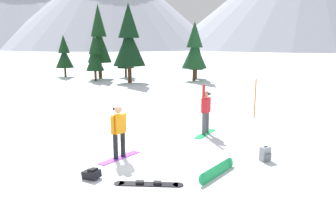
# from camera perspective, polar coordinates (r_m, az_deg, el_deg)

# --- Properties ---
(ground_plane) EXTENTS (800.00, 800.00, 0.00)m
(ground_plane) POSITION_cam_1_polar(r_m,az_deg,el_deg) (11.07, -6.91, -7.54)
(ground_plane) COLOR white
(snowboarder_foreground) EXTENTS (1.18, 1.44, 1.71)m
(snowboarder_foreground) POSITION_cam_1_polar(r_m,az_deg,el_deg) (10.71, -8.34, -3.20)
(snowboarder_foreground) COLOR #993FD8
(snowboarder_foreground) RESTS_ON ground_plane
(snowboarder_midground) EXTENTS (1.00, 1.54, 2.03)m
(snowboarder_midground) POSITION_cam_1_polar(r_m,az_deg,el_deg) (13.44, 6.43, 0.20)
(snowboarder_midground) COLOR #19B259
(snowboarder_midground) RESTS_ON ground_plane
(loose_snowboard_far_spare) EXTENTS (1.19, 1.59, 0.29)m
(loose_snowboard_far_spare) POSITION_cam_1_polar(r_m,az_deg,el_deg) (9.58, 8.27, -9.76)
(loose_snowboard_far_spare) COLOR #19B259
(loose_snowboard_far_spare) RESTS_ON ground_plane
(loose_snowboard_near_left) EXTENTS (1.84, 0.36, 0.09)m
(loose_snowboard_near_left) POSITION_cam_1_polar(r_m,az_deg,el_deg) (8.98, -3.32, -12.06)
(loose_snowboard_near_left) COLOR black
(loose_snowboard_near_left) RESTS_ON ground_plane
(backpack_grey) EXTENTS (0.38, 0.36, 0.47)m
(backpack_grey) POSITION_cam_1_polar(r_m,az_deg,el_deg) (11.00, 16.19, -6.88)
(backpack_grey) COLOR gray
(backpack_grey) RESTS_ON ground_plane
(backpack_black) EXTENTS (0.55, 0.49, 0.30)m
(backpack_black) POSITION_cam_1_polar(r_m,az_deg,el_deg) (9.52, -12.83, -10.18)
(backpack_black) COLOR black
(backpack_black) RESTS_ON ground_plane
(trail_marker_pole) EXTENTS (0.06, 0.06, 1.89)m
(trail_marker_pole) POSITION_cam_1_polar(r_m,az_deg,el_deg) (16.87, 14.56, 2.23)
(trail_marker_pole) COLOR orange
(trail_marker_pole) RESTS_ON ground_plane
(pine_tree_leaning) EXTENTS (1.84, 1.84, 4.33)m
(pine_tree_leaning) POSITION_cam_1_polar(r_m,az_deg,el_deg) (37.10, -17.19, 9.37)
(pine_tree_leaning) COLOR #472D19
(pine_tree_leaning) RESTS_ON ground_plane
(pine_tree_tall) EXTENTS (2.36, 2.36, 5.47)m
(pine_tree_tall) POSITION_cam_1_polar(r_m,az_deg,el_deg) (31.68, 4.51, 10.63)
(pine_tree_tall) COLOR #472D19
(pine_tree_tall) RESTS_ON ground_plane
(pine_tree_broad) EXTENTS (1.46, 1.46, 4.09)m
(pine_tree_broad) POSITION_cam_1_polar(r_m,az_deg,el_deg) (33.94, 4.83, 9.43)
(pine_tree_broad) COLOR #472D19
(pine_tree_broad) RESTS_ON ground_plane
(pine_tree_young) EXTENTS (2.87, 2.87, 6.96)m
(pine_tree_young) POSITION_cam_1_polar(r_m,az_deg,el_deg) (30.42, -6.65, 12.07)
(pine_tree_young) COLOR #472D19
(pine_tree_young) RESTS_ON ground_plane
(pine_tree_short) EXTENTS (2.36, 2.36, 7.24)m
(pine_tree_short) POSITION_cam_1_polar(r_m,az_deg,el_deg) (34.60, -11.65, 12.11)
(pine_tree_short) COLOR #472D19
(pine_tree_short) RESTS_ON ground_plane
(pine_tree_twin) EXTENTS (1.69, 1.69, 4.36)m
(pine_tree_twin) POSITION_cam_1_polar(r_m,az_deg,el_deg) (32.52, -12.33, 9.36)
(pine_tree_twin) COLOR #472D19
(pine_tree_twin) RESTS_ON ground_plane
(pine_tree_slender) EXTENTS (1.74, 1.74, 4.42)m
(pine_tree_slender) POSITION_cam_1_polar(r_m,az_deg,el_deg) (35.07, -7.24, 9.75)
(pine_tree_slender) COLOR #472D19
(pine_tree_slender) RESTS_ON ground_plane
(peak_east_ridge) EXTENTS (122.36, 122.36, 49.67)m
(peak_east_ridge) POSITION_cam_1_polar(r_m,az_deg,el_deg) (212.24, -23.27, 17.00)
(peak_east_ridge) COLOR #B2B7C6
(peak_east_ridge) RESTS_ON ground_plane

